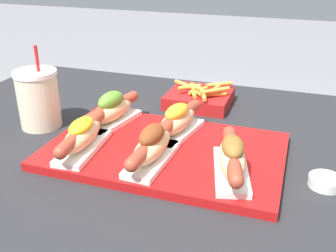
{
  "coord_description": "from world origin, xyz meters",
  "views": [
    {
      "loc": [
        0.22,
        -0.74,
        1.09
      ],
      "look_at": [
        -0.02,
        -0.03,
        0.74
      ],
      "focal_mm": 42.0,
      "sensor_mm": 36.0,
      "label": 1
    }
  ],
  "objects_px": {
    "hot_dog_1": "(152,146)",
    "hot_dog_2": "(232,158)",
    "serving_tray": "(165,151)",
    "hot_dog_0": "(82,136)",
    "fries_basket": "(200,98)",
    "sauce_bowl": "(325,181)",
    "drink_cup": "(38,99)",
    "hot_dog_4": "(177,121)",
    "hot_dog_3": "(111,110)"
  },
  "relations": [
    {
      "from": "hot_dog_1",
      "to": "hot_dog_2",
      "type": "height_order",
      "value": "hot_dog_1"
    },
    {
      "from": "serving_tray",
      "to": "hot_dog_2",
      "type": "bearing_deg",
      "value": -21.53
    },
    {
      "from": "serving_tray",
      "to": "hot_dog_0",
      "type": "relative_size",
      "value": 2.37
    },
    {
      "from": "fries_basket",
      "to": "hot_dog_0",
      "type": "bearing_deg",
      "value": -112.16
    },
    {
      "from": "hot_dog_2",
      "to": "fries_basket",
      "type": "distance_m",
      "value": 0.39
    },
    {
      "from": "sauce_bowl",
      "to": "hot_dog_0",
      "type": "bearing_deg",
      "value": -173.96
    },
    {
      "from": "hot_dog_0",
      "to": "sauce_bowl",
      "type": "xyz_separation_m",
      "value": [
        0.47,
        0.05,
        -0.04
      ]
    },
    {
      "from": "hot_dog_2",
      "to": "hot_dog_0",
      "type": "bearing_deg",
      "value": -178.59
    },
    {
      "from": "hot_dog_1",
      "to": "drink_cup",
      "type": "bearing_deg",
      "value": 162.33
    },
    {
      "from": "hot_dog_4",
      "to": "fries_basket",
      "type": "height_order",
      "value": "hot_dog_4"
    },
    {
      "from": "hot_dog_4",
      "to": "hot_dog_2",
      "type": "bearing_deg",
      "value": -40.11
    },
    {
      "from": "hot_dog_0",
      "to": "hot_dog_4",
      "type": "distance_m",
      "value": 0.21
    },
    {
      "from": "hot_dog_1",
      "to": "hot_dog_2",
      "type": "distance_m",
      "value": 0.15
    },
    {
      "from": "serving_tray",
      "to": "hot_dog_3",
      "type": "relative_size",
      "value": 2.41
    },
    {
      "from": "hot_dog_3",
      "to": "sauce_bowl",
      "type": "height_order",
      "value": "hot_dog_3"
    },
    {
      "from": "drink_cup",
      "to": "sauce_bowl",
      "type": "bearing_deg",
      "value": -5.02
    },
    {
      "from": "drink_cup",
      "to": "fries_basket",
      "type": "xyz_separation_m",
      "value": [
        0.33,
        0.26,
        -0.05
      ]
    },
    {
      "from": "hot_dog_0",
      "to": "hot_dog_3",
      "type": "bearing_deg",
      "value": 90.72
    },
    {
      "from": "serving_tray",
      "to": "sauce_bowl",
      "type": "relative_size",
      "value": 7.99
    },
    {
      "from": "hot_dog_0",
      "to": "fries_basket",
      "type": "xyz_separation_m",
      "value": [
        0.15,
        0.37,
        -0.03
      ]
    },
    {
      "from": "hot_dog_2",
      "to": "hot_dog_4",
      "type": "distance_m",
      "value": 0.19
    },
    {
      "from": "drink_cup",
      "to": "hot_dog_0",
      "type": "bearing_deg",
      "value": -30.99
    },
    {
      "from": "hot_dog_4",
      "to": "fries_basket",
      "type": "relative_size",
      "value": 1.2
    },
    {
      "from": "hot_dog_1",
      "to": "hot_dog_4",
      "type": "bearing_deg",
      "value": 85.85
    },
    {
      "from": "hot_dog_1",
      "to": "sauce_bowl",
      "type": "xyz_separation_m",
      "value": [
        0.32,
        0.05,
        -0.04
      ]
    },
    {
      "from": "hot_dog_3",
      "to": "drink_cup",
      "type": "distance_m",
      "value": 0.18
    },
    {
      "from": "hot_dog_3",
      "to": "fries_basket",
      "type": "bearing_deg",
      "value": 56.84
    },
    {
      "from": "hot_dog_0",
      "to": "hot_dog_1",
      "type": "bearing_deg",
      "value": 0.77
    },
    {
      "from": "sauce_bowl",
      "to": "hot_dog_1",
      "type": "bearing_deg",
      "value": -171.49
    },
    {
      "from": "hot_dog_4",
      "to": "sauce_bowl",
      "type": "relative_size",
      "value": 3.32
    },
    {
      "from": "hot_dog_2",
      "to": "drink_cup",
      "type": "xyz_separation_m",
      "value": [
        -0.48,
        0.1,
        0.02
      ]
    },
    {
      "from": "hot_dog_4",
      "to": "drink_cup",
      "type": "height_order",
      "value": "drink_cup"
    },
    {
      "from": "sauce_bowl",
      "to": "fries_basket",
      "type": "xyz_separation_m",
      "value": [
        -0.32,
        0.32,
        0.01
      ]
    },
    {
      "from": "hot_dog_1",
      "to": "sauce_bowl",
      "type": "distance_m",
      "value": 0.33
    },
    {
      "from": "hot_dog_0",
      "to": "hot_dog_4",
      "type": "relative_size",
      "value": 1.01
    },
    {
      "from": "sauce_bowl",
      "to": "serving_tray",
      "type": "bearing_deg",
      "value": 176.97
    },
    {
      "from": "hot_dog_3",
      "to": "drink_cup",
      "type": "xyz_separation_m",
      "value": [
        -0.18,
        -0.03,
        0.02
      ]
    },
    {
      "from": "drink_cup",
      "to": "hot_dog_3",
      "type": "bearing_deg",
      "value": 9.42
    },
    {
      "from": "hot_dog_0",
      "to": "sauce_bowl",
      "type": "distance_m",
      "value": 0.48
    },
    {
      "from": "hot_dog_3",
      "to": "fries_basket",
      "type": "xyz_separation_m",
      "value": [
        0.15,
        0.23,
        -0.03
      ]
    },
    {
      "from": "hot_dog_3",
      "to": "fries_basket",
      "type": "relative_size",
      "value": 1.19
    },
    {
      "from": "serving_tray",
      "to": "hot_dog_4",
      "type": "distance_m",
      "value": 0.08
    },
    {
      "from": "hot_dog_1",
      "to": "drink_cup",
      "type": "relative_size",
      "value": 1.03
    },
    {
      "from": "sauce_bowl",
      "to": "hot_dog_2",
      "type": "bearing_deg",
      "value": -165.73
    },
    {
      "from": "serving_tray",
      "to": "hot_dog_2",
      "type": "relative_size",
      "value": 2.43
    },
    {
      "from": "serving_tray",
      "to": "hot_dog_0",
      "type": "bearing_deg",
      "value": -156.66
    },
    {
      "from": "hot_dog_3",
      "to": "sauce_bowl",
      "type": "bearing_deg",
      "value": -10.34
    },
    {
      "from": "hot_dog_4",
      "to": "drink_cup",
      "type": "distance_m",
      "value": 0.34
    },
    {
      "from": "hot_dog_1",
      "to": "fries_basket",
      "type": "relative_size",
      "value": 1.21
    },
    {
      "from": "drink_cup",
      "to": "fries_basket",
      "type": "relative_size",
      "value": 1.18
    }
  ]
}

